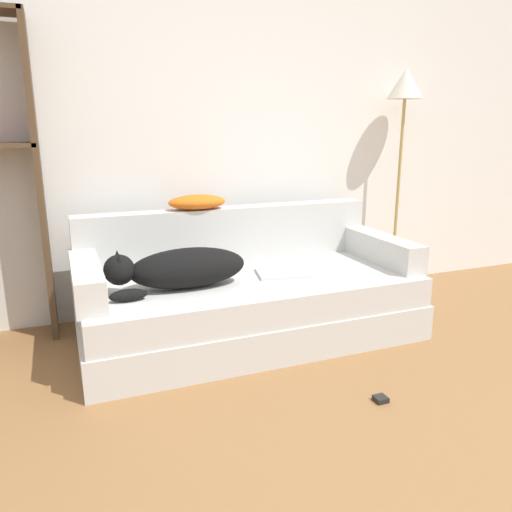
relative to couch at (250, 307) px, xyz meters
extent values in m
cube|color=white|center=(0.14, 0.69, 1.16)|extent=(7.76, 0.06, 2.70)
cube|color=silver|center=(0.00, 0.00, -0.08)|extent=(2.03, 0.94, 0.22)
cube|color=silver|center=(0.00, -0.01, 0.11)|extent=(1.99, 0.90, 0.18)
cube|color=silver|center=(0.00, 0.40, 0.38)|extent=(1.99, 0.15, 0.36)
cube|color=silver|center=(-0.94, -0.01, 0.29)|extent=(0.15, 0.75, 0.18)
cube|color=silver|center=(0.94, -0.01, 0.29)|extent=(0.15, 0.75, 0.18)
ellipsoid|color=black|center=(-0.40, -0.07, 0.31)|extent=(0.66, 0.26, 0.23)
sphere|color=black|center=(-0.77, -0.07, 0.34)|extent=(0.17, 0.17, 0.17)
cone|color=black|center=(-0.77, -0.11, 0.40)|extent=(0.06, 0.06, 0.07)
cone|color=black|center=(-0.77, -0.02, 0.40)|extent=(0.06, 0.06, 0.07)
ellipsoid|color=black|center=(-0.75, -0.19, 0.23)|extent=(0.20, 0.07, 0.07)
cube|color=silver|center=(0.21, -0.04, 0.21)|extent=(0.38, 0.30, 0.02)
ellipsoid|color=orange|center=(-0.21, 0.40, 0.61)|extent=(0.37, 0.21, 0.10)
cube|color=#4C3823|center=(-1.13, 0.51, 0.75)|extent=(0.04, 0.26, 1.89)
cylinder|color=tan|center=(1.41, 0.47, -0.18)|extent=(0.26, 0.26, 0.02)
cylinder|color=tan|center=(1.41, 0.47, 0.55)|extent=(0.02, 0.02, 1.44)
cone|color=silver|center=(1.41, 0.47, 1.38)|extent=(0.27, 0.27, 0.22)
cube|color=black|center=(0.30, -0.95, -0.18)|extent=(0.06, 0.06, 0.02)
camera|label=1|loc=(-1.04, -2.71, 1.09)|focal=35.00mm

